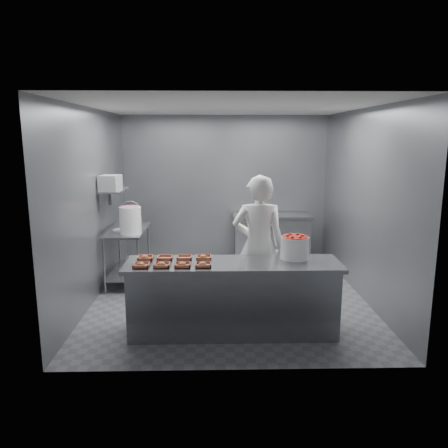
% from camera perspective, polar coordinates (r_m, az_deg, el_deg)
% --- Properties ---
extents(floor, '(4.50, 4.50, 0.00)m').
position_cam_1_polar(floor, '(6.84, 0.64, -9.08)').
color(floor, '#4C4C51').
rests_on(floor, ground).
extents(ceiling, '(4.50, 4.50, 0.00)m').
position_cam_1_polar(ceiling, '(6.43, 0.70, 15.03)').
color(ceiling, white).
rests_on(ceiling, wall_back).
extents(wall_back, '(4.00, 0.04, 2.80)m').
position_cam_1_polar(wall_back, '(8.72, 0.15, 4.84)').
color(wall_back, slate).
rests_on(wall_back, ground).
extents(wall_left, '(0.04, 4.50, 2.80)m').
position_cam_1_polar(wall_left, '(6.72, -16.64, 2.42)').
color(wall_left, slate).
rests_on(wall_left, ground).
extents(wall_right, '(0.04, 4.50, 2.80)m').
position_cam_1_polar(wall_right, '(6.86, 17.64, 2.53)').
color(wall_right, slate).
rests_on(wall_right, ground).
extents(service_counter, '(2.60, 0.70, 0.90)m').
position_cam_1_polar(service_counter, '(5.42, 1.16, -9.57)').
color(service_counter, slate).
rests_on(service_counter, ground).
extents(prep_table, '(0.60, 1.20, 0.90)m').
position_cam_1_polar(prep_table, '(7.37, -12.46, -3.02)').
color(prep_table, slate).
rests_on(prep_table, ground).
extents(back_counter, '(1.50, 0.60, 0.90)m').
position_cam_1_polar(back_counter, '(8.60, 6.21, -1.71)').
color(back_counter, slate).
rests_on(back_counter, ground).
extents(wall_shelf, '(0.35, 0.90, 0.03)m').
position_cam_1_polar(wall_shelf, '(7.24, -14.10, 4.36)').
color(wall_shelf, slate).
rests_on(wall_shelf, wall_left).
extents(tray_0, '(0.19, 0.18, 0.06)m').
position_cam_1_polar(tray_0, '(5.19, -10.76, -5.26)').
color(tray_0, tan).
rests_on(tray_0, service_counter).
extents(tray_1, '(0.19, 0.18, 0.06)m').
position_cam_1_polar(tray_1, '(5.15, -8.12, -5.28)').
color(tray_1, tan).
rests_on(tray_1, service_counter).
extents(tray_2, '(0.19, 0.18, 0.06)m').
position_cam_1_polar(tray_2, '(5.13, -5.44, -5.29)').
color(tray_2, tan).
rests_on(tray_2, service_counter).
extents(tray_3, '(0.19, 0.18, 0.06)m').
position_cam_1_polar(tray_3, '(5.12, -2.75, -5.29)').
color(tray_3, tan).
rests_on(tray_3, service_counter).
extents(tray_4, '(0.19, 0.18, 0.06)m').
position_cam_1_polar(tray_4, '(5.48, -10.24, -4.34)').
color(tray_4, tan).
rests_on(tray_4, service_counter).
extents(tray_5, '(0.19, 0.18, 0.04)m').
position_cam_1_polar(tray_5, '(5.45, -7.71, -4.38)').
color(tray_5, tan).
rests_on(tray_5, service_counter).
extents(tray_6, '(0.19, 0.18, 0.04)m').
position_cam_1_polar(tray_6, '(5.43, -5.18, -4.39)').
color(tray_6, tan).
rests_on(tray_6, service_counter).
extents(tray_7, '(0.19, 0.18, 0.06)m').
position_cam_1_polar(tray_7, '(5.42, -2.68, -4.35)').
color(tray_7, tan).
rests_on(tray_7, service_counter).
extents(worker, '(0.72, 0.50, 1.90)m').
position_cam_1_polar(worker, '(5.87, 4.50, -2.86)').
color(worker, white).
rests_on(worker, ground).
extents(strawberry_tub, '(0.35, 0.35, 0.29)m').
position_cam_1_polar(strawberry_tub, '(5.46, 9.21, -2.94)').
color(strawberry_tub, white).
rests_on(strawberry_tub, service_counter).
extents(glaze_bucket, '(0.35, 0.33, 0.51)m').
position_cam_1_polar(glaze_bucket, '(6.93, -12.13, 0.57)').
color(glaze_bucket, white).
rests_on(glaze_bucket, prep_table).
extents(bucket_lid, '(0.36, 0.36, 0.02)m').
position_cam_1_polar(bucket_lid, '(7.21, -13.21, -0.78)').
color(bucket_lid, white).
rests_on(bucket_lid, prep_table).
extents(rag, '(0.16, 0.14, 0.02)m').
position_cam_1_polar(rag, '(7.38, -11.34, -0.44)').
color(rag, '#CCB28C').
rests_on(rag, prep_table).
extents(appliance, '(0.32, 0.36, 0.24)m').
position_cam_1_polar(appliance, '(6.96, -14.64, 5.20)').
color(appliance, gray).
rests_on(appliance, wall_shelf).
extents(paper_stack, '(0.32, 0.24, 0.06)m').
position_cam_1_polar(paper_stack, '(8.49, 5.07, 1.41)').
color(paper_stack, silver).
rests_on(paper_stack, back_counter).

